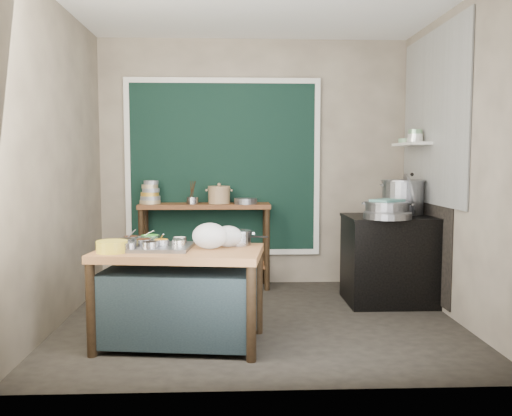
{
  "coord_description": "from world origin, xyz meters",
  "views": [
    {
      "loc": [
        -0.23,
        -4.75,
        1.43
      ],
      "look_at": [
        -0.02,
        0.25,
        0.99
      ],
      "focal_mm": 38.0,
      "sensor_mm": 36.0,
      "label": 1
    }
  ],
  "objects_px": {
    "back_counter": "(205,246)",
    "ceramic_crock": "(219,196)",
    "stove_block": "(391,261)",
    "yellow_basin": "(112,247)",
    "prep_table": "(180,297)",
    "saucepan": "(239,238)",
    "utensil_cup": "(192,201)",
    "steamer": "(387,209)",
    "condiment_tray": "(151,247)",
    "stock_pot": "(403,197)"
  },
  "relations": [
    {
      "from": "condiment_tray",
      "to": "yellow_basin",
      "type": "height_order",
      "value": "yellow_basin"
    },
    {
      "from": "ceramic_crock",
      "to": "stock_pot",
      "type": "distance_m",
      "value": 1.98
    },
    {
      "from": "stove_block",
      "to": "yellow_basin",
      "type": "height_order",
      "value": "stove_block"
    },
    {
      "from": "utensil_cup",
      "to": "stove_block",
      "type": "bearing_deg",
      "value": -18.41
    },
    {
      "from": "yellow_basin",
      "to": "steamer",
      "type": "xyz_separation_m",
      "value": [
        2.41,
        1.23,
        0.16
      ]
    },
    {
      "from": "back_counter",
      "to": "stock_pot",
      "type": "xyz_separation_m",
      "value": [
        2.06,
        -0.55,
        0.58
      ]
    },
    {
      "from": "condiment_tray",
      "to": "steamer",
      "type": "distance_m",
      "value": 2.41
    },
    {
      "from": "back_counter",
      "to": "ceramic_crock",
      "type": "distance_m",
      "value": 0.58
    },
    {
      "from": "back_counter",
      "to": "ceramic_crock",
      "type": "height_order",
      "value": "ceramic_crock"
    },
    {
      "from": "saucepan",
      "to": "ceramic_crock",
      "type": "bearing_deg",
      "value": 108.22
    },
    {
      "from": "back_counter",
      "to": "condiment_tray",
      "type": "xyz_separation_m",
      "value": [
        -0.32,
        -1.87,
        0.29
      ]
    },
    {
      "from": "prep_table",
      "to": "stock_pot",
      "type": "distance_m",
      "value": 2.63
    },
    {
      "from": "condiment_tray",
      "to": "stock_pot",
      "type": "height_order",
      "value": "stock_pot"
    },
    {
      "from": "stove_block",
      "to": "saucepan",
      "type": "bearing_deg",
      "value": -147.74
    },
    {
      "from": "condiment_tray",
      "to": "stock_pot",
      "type": "distance_m",
      "value": 2.73
    },
    {
      "from": "stove_block",
      "to": "prep_table",
      "type": "bearing_deg",
      "value": -149.76
    },
    {
      "from": "prep_table",
      "to": "steamer",
      "type": "relative_size",
      "value": 2.74
    },
    {
      "from": "prep_table",
      "to": "steamer",
      "type": "bearing_deg",
      "value": 36.95
    },
    {
      "from": "prep_table",
      "to": "stock_pot",
      "type": "xyz_separation_m",
      "value": [
        2.16,
        1.34,
        0.68
      ]
    },
    {
      "from": "utensil_cup",
      "to": "yellow_basin",
      "type": "bearing_deg",
      "value": -102.81
    },
    {
      "from": "steamer",
      "to": "prep_table",
      "type": "bearing_deg",
      "value": -150.27
    },
    {
      "from": "stove_block",
      "to": "saucepan",
      "type": "xyz_separation_m",
      "value": [
        -1.54,
        -0.97,
        0.38
      ]
    },
    {
      "from": "stove_block",
      "to": "condiment_tray",
      "type": "bearing_deg",
      "value": -152.93
    },
    {
      "from": "yellow_basin",
      "to": "stock_pot",
      "type": "distance_m",
      "value": 3.03
    },
    {
      "from": "condiment_tray",
      "to": "steamer",
      "type": "bearing_deg",
      "value": 26.47
    },
    {
      "from": "back_counter",
      "to": "ceramic_crock",
      "type": "xyz_separation_m",
      "value": [
        0.16,
        0.01,
        0.56
      ]
    },
    {
      "from": "yellow_basin",
      "to": "saucepan",
      "type": "xyz_separation_m",
      "value": [
        0.94,
        0.32,
        0.01
      ]
    },
    {
      "from": "yellow_basin",
      "to": "back_counter",
      "type": "bearing_deg",
      "value": 73.92
    },
    {
      "from": "ceramic_crock",
      "to": "back_counter",
      "type": "bearing_deg",
      "value": -175.0
    },
    {
      "from": "saucepan",
      "to": "condiment_tray",
      "type": "bearing_deg",
      "value": -155.01
    },
    {
      "from": "saucepan",
      "to": "ceramic_crock",
      "type": "xyz_separation_m",
      "value": [
        -0.2,
        1.72,
        0.23
      ]
    },
    {
      "from": "condiment_tray",
      "to": "yellow_basin",
      "type": "relative_size",
      "value": 2.69
    },
    {
      "from": "back_counter",
      "to": "condiment_tray",
      "type": "bearing_deg",
      "value": -99.76
    },
    {
      "from": "back_counter",
      "to": "stove_block",
      "type": "distance_m",
      "value": 2.04
    },
    {
      "from": "condiment_tray",
      "to": "yellow_basin",
      "type": "xyz_separation_m",
      "value": [
        -0.26,
        -0.16,
        0.03
      ]
    },
    {
      "from": "ceramic_crock",
      "to": "stock_pot",
      "type": "relative_size",
      "value": 0.58
    },
    {
      "from": "back_counter",
      "to": "steamer",
      "type": "distance_m",
      "value": 2.05
    },
    {
      "from": "back_counter",
      "to": "saucepan",
      "type": "relative_size",
      "value": 6.73
    },
    {
      "from": "stove_block",
      "to": "utensil_cup",
      "type": "relative_size",
      "value": 6.9
    },
    {
      "from": "back_counter",
      "to": "utensil_cup",
      "type": "xyz_separation_m",
      "value": [
        -0.14,
        -0.05,
        0.51
      ]
    },
    {
      "from": "prep_table",
      "to": "steamer",
      "type": "xyz_separation_m",
      "value": [
        1.93,
        1.1,
        0.58
      ]
    },
    {
      "from": "prep_table",
      "to": "saucepan",
      "type": "xyz_separation_m",
      "value": [
        0.46,
        0.19,
        0.43
      ]
    },
    {
      "from": "utensil_cup",
      "to": "steamer",
      "type": "height_order",
      "value": "same"
    },
    {
      "from": "back_counter",
      "to": "utensil_cup",
      "type": "distance_m",
      "value": 0.53
    },
    {
      "from": "stove_block",
      "to": "ceramic_crock",
      "type": "xyz_separation_m",
      "value": [
        -1.74,
        0.74,
        0.61
      ]
    },
    {
      "from": "prep_table",
      "to": "steamer",
      "type": "distance_m",
      "value": 2.29
    },
    {
      "from": "yellow_basin",
      "to": "prep_table",
      "type": "bearing_deg",
      "value": 15.0
    },
    {
      "from": "back_counter",
      "to": "stock_pot",
      "type": "distance_m",
      "value": 2.21
    },
    {
      "from": "stove_block",
      "to": "yellow_basin",
      "type": "relative_size",
      "value": 3.93
    },
    {
      "from": "stove_block",
      "to": "ceramic_crock",
      "type": "bearing_deg",
      "value": 156.88
    }
  ]
}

